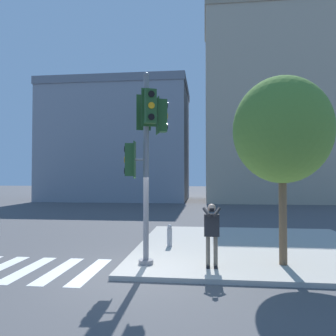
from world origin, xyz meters
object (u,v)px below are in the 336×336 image
at_px(person_photographer, 212,229).
at_px(fire_hydrant, 170,235).
at_px(traffic_signal_pole, 146,141).
at_px(street_tree, 282,130).

relative_size(person_photographer, fire_hydrant, 2.24).
relative_size(traffic_signal_pole, person_photographer, 3.17).
height_order(person_photographer, fire_hydrant, person_photographer).
height_order(traffic_signal_pole, street_tree, traffic_signal_pole).
distance_m(street_tree, fire_hydrant, 5.10).
bearing_deg(street_tree, person_photographer, -165.75).
height_order(person_photographer, street_tree, street_tree).
bearing_deg(traffic_signal_pole, person_photographer, -4.33).
bearing_deg(traffic_signal_pole, fire_hydrant, 80.37).
bearing_deg(traffic_signal_pole, street_tree, 5.47).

